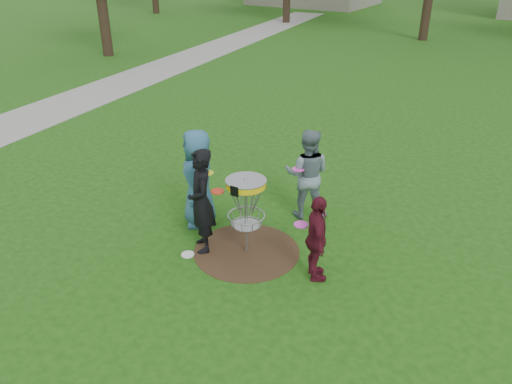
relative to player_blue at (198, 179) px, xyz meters
The scene contains 10 objects.
ground 1.58m from the player_blue, 15.48° to the right, with size 100.00×100.00×0.00m, color #19470F.
dirt_patch 1.58m from the player_blue, 15.48° to the right, with size 1.80×1.80×0.01m, color #47331E.
concrete_path 11.66m from the player_blue, 138.83° to the left, with size 2.20×40.00×0.02m, color #9E9E99.
player_blue is the anchor object (origin of this frame).
player_black 0.86m from the player_blue, 48.83° to the right, with size 0.66×0.43×1.81m, color black.
player_grey 2.00m from the player_blue, 40.27° to the left, with size 0.84×0.66×1.73m, color slate.
player_maroon 2.58m from the player_blue, ahead, with size 0.83×0.34×1.41m, color #551321.
disc_on_grass 1.40m from the player_blue, 63.97° to the right, with size 0.22×0.22×0.02m, color white.
disc_golf_basket 1.30m from the player_blue, 15.51° to the right, with size 0.66×0.67×1.38m.
held_discs 1.22m from the player_blue, ahead, with size 2.22×1.77×0.27m.
Camera 1 is at (3.90, -5.92, 4.74)m, focal length 35.00 mm.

